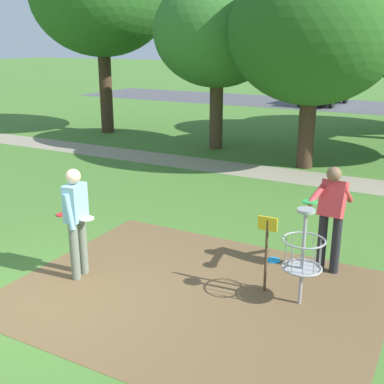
{
  "coord_description": "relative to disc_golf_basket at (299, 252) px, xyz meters",
  "views": [
    {
      "loc": [
        4.65,
        -4.32,
        3.48
      ],
      "look_at": [
        0.85,
        2.67,
        1.0
      ],
      "focal_mm": 45.34,
      "sensor_mm": 36.0,
      "label": 1
    }
  ],
  "objects": [
    {
      "name": "tree_near_left",
      "position": [
        -5.44,
        8.69,
        2.99
      ],
      "size": [
        4.1,
        4.1,
        5.51
      ],
      "color": "#4C3823",
      "rests_on": "ground"
    },
    {
      "name": "disc_golf_basket",
      "position": [
        0.0,
        0.0,
        0.0
      ],
      "size": [
        0.98,
        0.58,
        1.39
      ],
      "color": "#9E9EA3",
      "rests_on": "ground"
    },
    {
      "name": "tree_mid_right",
      "position": [
        -2.05,
        7.53,
        2.96
      ],
      "size": [
        4.59,
        4.59,
        5.68
      ],
      "color": "#422D1E",
      "rests_on": "ground"
    },
    {
      "name": "parked_car_leftmost",
      "position": [
        -5.21,
        22.38,
        0.17
      ],
      "size": [
        2.22,
        4.33,
        1.84
      ],
      "color": "silver",
      "rests_on": "ground"
    },
    {
      "name": "frisbee_near_basket",
      "position": [
        -0.72,
        1.12,
        -0.74
      ],
      "size": [
        0.23,
        0.23,
        0.02
      ],
      "primitive_type": "cylinder",
      "color": "#1E93DB",
      "rests_on": "ground"
    },
    {
      "name": "dirt_tee_pad",
      "position": [
        -1.36,
        -0.47,
        -0.75
      ],
      "size": [
        5.15,
        4.07,
        0.01
      ],
      "primitive_type": "cube",
      "color": "brown",
      "rests_on": "ground"
    },
    {
      "name": "gravel_path",
      "position": [
        -3.05,
        6.43,
        -0.75
      ],
      "size": [
        40.0,
        1.4,
        0.0
      ],
      "primitive_type": "cube",
      "color": "gray",
      "rests_on": "ground"
    },
    {
      "name": "player_waiting_left",
      "position": [
        -3.17,
        -0.82,
        0.21
      ],
      "size": [
        0.42,
        0.49,
        1.71
      ],
      "color": "slate",
      "rests_on": "ground"
    },
    {
      "name": "parking_lot_strip",
      "position": [
        -3.05,
        22.5,
        -0.75
      ],
      "size": [
        36.0,
        6.0,
        0.01
      ],
      "primitive_type": "cube",
      "color": "#4C4C51",
      "rests_on": "ground"
    },
    {
      "name": "frisbee_by_tee",
      "position": [
        -5.35,
        1.12,
        -0.74
      ],
      "size": [
        0.24,
        0.24,
        0.02
      ],
      "primitive_type": "cylinder",
      "color": "red",
      "rests_on": "ground"
    },
    {
      "name": "player_throwing",
      "position": [
        0.14,
        1.17,
        0.23
      ],
      "size": [
        0.54,
        1.09,
        1.71
      ],
      "color": "#232328",
      "rests_on": "ground"
    },
    {
      "name": "ground_plane",
      "position": [
        -3.05,
        -1.63,
        -0.75
      ],
      "size": [
        160.0,
        160.0,
        0.0
      ],
      "primitive_type": "plane",
      "color": "#47752D"
    }
  ]
}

